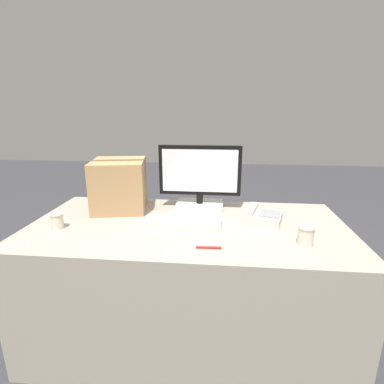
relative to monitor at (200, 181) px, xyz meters
name	(u,v)px	position (x,y,z in m)	size (l,w,h in m)	color
ground_plane	(188,333)	(-0.05, -0.29, -0.93)	(12.00, 12.00, 0.00)	#38383D
office_desk	(188,281)	(-0.05, -0.29, -0.56)	(1.80, 0.90, 0.75)	#A89E8E
monitor	(200,181)	(0.00, 0.00, 0.00)	(0.53, 0.22, 0.41)	white
keyboard	(183,222)	(-0.07, -0.30, -0.17)	(0.44, 0.16, 0.03)	beige
desk_phone	(262,216)	(0.38, -0.21, -0.15)	(0.25, 0.26, 0.08)	beige
paper_cup_left	(57,221)	(-0.75, -0.43, -0.14)	(0.07, 0.07, 0.09)	beige
paper_cup_right	(306,235)	(0.55, -0.50, -0.14)	(0.08, 0.08, 0.09)	beige
spoon	(26,245)	(-0.80, -0.65, -0.18)	(0.11, 0.10, 0.00)	silver
cardboard_box	(119,185)	(-0.52, -0.07, -0.02)	(0.38, 0.39, 0.32)	tan
pen_marker	(209,247)	(0.09, -0.59, -0.18)	(0.12, 0.02, 0.01)	red
sticky_note_pad	(174,254)	(-0.06, -0.67, -0.18)	(0.07, 0.07, 0.01)	silver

